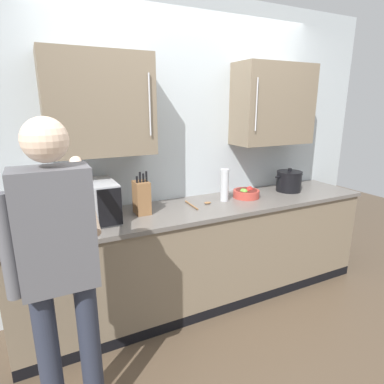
# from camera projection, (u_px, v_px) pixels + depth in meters

# --- Properties ---
(ground_plane) EXTENTS (9.33, 9.33, 0.00)m
(ground_plane) POSITION_uv_depth(u_px,v_px,m) (251.00, 348.00, 2.37)
(ground_plane) COLOR #4C3D2D
(back_wall_tiled) EXTENTS (4.00, 0.44, 2.63)m
(back_wall_tiled) POSITION_uv_depth(u_px,v_px,m) (189.00, 140.00, 2.89)
(back_wall_tiled) COLOR #B2BCC1
(back_wall_tiled) RESTS_ON ground_plane
(counter_unit) EXTENTS (3.16, 0.64, 0.90)m
(counter_unit) POSITION_uv_depth(u_px,v_px,m) (205.00, 253.00, 2.88)
(counter_unit) COLOR #756651
(counter_unit) RESTS_ON ground_plane
(microwave_oven) EXTENTS (0.67, 0.81, 0.29)m
(microwave_oven) POSITION_uv_depth(u_px,v_px,m) (70.00, 205.00, 2.29)
(microwave_oven) COLOR #B7BABF
(microwave_oven) RESTS_ON counter_unit
(knife_block) EXTENTS (0.11, 0.15, 0.34)m
(knife_block) POSITION_uv_depth(u_px,v_px,m) (142.00, 197.00, 2.53)
(knife_block) COLOR brown
(knife_block) RESTS_ON counter_unit
(stock_pot) EXTENTS (0.34, 0.25, 0.23)m
(stock_pot) POSITION_uv_depth(u_px,v_px,m) (289.00, 181.00, 3.20)
(stock_pot) COLOR black
(stock_pot) RESTS_ON counter_unit
(thermos_flask) EXTENTS (0.08, 0.08, 0.29)m
(thermos_flask) POSITION_uv_depth(u_px,v_px,m) (225.00, 185.00, 2.86)
(thermos_flask) COLOR #B7BABF
(thermos_flask) RESTS_ON counter_unit
(fruit_bowl) EXTENTS (0.24, 0.24, 0.10)m
(fruit_bowl) POSITION_uv_depth(u_px,v_px,m) (246.00, 193.00, 2.99)
(fruit_bowl) COLOR #AD3D33
(fruit_bowl) RESTS_ON counter_unit
(wooden_spoon) EXTENTS (0.20, 0.25, 0.02)m
(wooden_spoon) POSITION_uv_depth(u_px,v_px,m) (199.00, 204.00, 2.77)
(wooden_spoon) COLOR brown
(wooden_spoon) RESTS_ON counter_unit
(person_figure) EXTENTS (0.44, 0.61, 1.69)m
(person_figure) POSITION_uv_depth(u_px,v_px,m) (59.00, 261.00, 1.54)
(person_figure) COLOR #282D3D
(person_figure) RESTS_ON ground_plane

